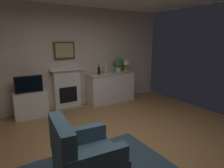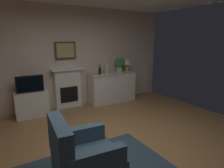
{
  "view_description": "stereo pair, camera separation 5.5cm",
  "coord_description": "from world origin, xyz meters",
  "px_view_note": "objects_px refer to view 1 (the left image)",
  "views": [
    {
      "loc": [
        -1.68,
        -2.43,
        1.84
      ],
      "look_at": [
        0.23,
        0.67,
        1.0
      ],
      "focal_mm": 30.87,
      "sensor_mm": 36.0,
      "label": 1
    },
    {
      "loc": [
        -1.63,
        -2.46,
        1.84
      ],
      "look_at": [
        0.23,
        0.67,
        1.0
      ],
      "focal_mm": 30.87,
      "sensor_mm": 36.0,
      "label": 2
    }
  ],
  "objects_px": {
    "sideboard_cabinet": "(111,87)",
    "wine_glass_left": "(109,69)",
    "framed_picture": "(64,50)",
    "wine_bottle": "(99,71)",
    "table_lamp": "(126,62)",
    "tv_cabinet": "(31,105)",
    "wine_glass_right": "(116,69)",
    "vase_decorative": "(106,69)",
    "fireplace_unit": "(67,88)",
    "wine_glass_center": "(113,69)",
    "tv_set": "(29,84)",
    "potted_plant_small": "(119,64)",
    "armchair": "(84,158)"
  },
  "relations": [
    {
      "from": "framed_picture",
      "to": "wine_bottle",
      "type": "xyz_separation_m",
      "value": [
        0.88,
        -0.25,
        -0.58
      ]
    },
    {
      "from": "wine_glass_center",
      "to": "potted_plant_small",
      "type": "bearing_deg",
      "value": 18.64
    },
    {
      "from": "table_lamp",
      "to": "wine_glass_right",
      "type": "height_order",
      "value": "table_lamp"
    },
    {
      "from": "wine_bottle",
      "to": "tv_cabinet",
      "type": "bearing_deg",
      "value": 178.84
    },
    {
      "from": "sideboard_cabinet",
      "to": "wine_glass_left",
      "type": "bearing_deg",
      "value": 154.28
    },
    {
      "from": "wine_glass_right",
      "to": "vase_decorative",
      "type": "bearing_deg",
      "value": -179.27
    },
    {
      "from": "armchair",
      "to": "wine_glass_left",
      "type": "bearing_deg",
      "value": 54.26
    },
    {
      "from": "wine_glass_left",
      "to": "armchair",
      "type": "xyz_separation_m",
      "value": [
        -2.01,
        -2.8,
        -0.62
      ]
    },
    {
      "from": "wine_glass_left",
      "to": "vase_decorative",
      "type": "distance_m",
      "value": 0.16
    },
    {
      "from": "armchair",
      "to": "potted_plant_small",
      "type": "bearing_deg",
      "value": 49.8
    },
    {
      "from": "sideboard_cabinet",
      "to": "vase_decorative",
      "type": "xyz_separation_m",
      "value": [
        -0.21,
        -0.05,
        0.58
      ]
    },
    {
      "from": "fireplace_unit",
      "to": "wine_bottle",
      "type": "distance_m",
      "value": 1.01
    },
    {
      "from": "table_lamp",
      "to": "sideboard_cabinet",
      "type": "bearing_deg",
      "value": -180.0
    },
    {
      "from": "sideboard_cabinet",
      "to": "wine_glass_center",
      "type": "xyz_separation_m",
      "value": [
        0.04,
        -0.04,
        0.56
      ]
    },
    {
      "from": "vase_decorative",
      "to": "potted_plant_small",
      "type": "distance_m",
      "value": 0.52
    },
    {
      "from": "tv_cabinet",
      "to": "fireplace_unit",
      "type": "bearing_deg",
      "value": 9.45
    },
    {
      "from": "framed_picture",
      "to": "wine_glass_center",
      "type": "xyz_separation_m",
      "value": [
        1.34,
        -0.26,
        -0.56
      ]
    },
    {
      "from": "vase_decorative",
      "to": "tv_set",
      "type": "distance_m",
      "value": 2.08
    },
    {
      "from": "sideboard_cabinet",
      "to": "wine_glass_center",
      "type": "distance_m",
      "value": 0.56
    },
    {
      "from": "tv_cabinet",
      "to": "tv_set",
      "type": "xyz_separation_m",
      "value": [
        -0.0,
        -0.02,
        0.51
      ]
    },
    {
      "from": "wine_bottle",
      "to": "vase_decorative",
      "type": "bearing_deg",
      "value": -7.41
    },
    {
      "from": "table_lamp",
      "to": "wine_glass_center",
      "type": "distance_m",
      "value": 0.52
    },
    {
      "from": "sideboard_cabinet",
      "to": "table_lamp",
      "type": "bearing_deg",
      "value": 0.0
    },
    {
      "from": "potted_plant_small",
      "to": "wine_glass_left",
      "type": "bearing_deg",
      "value": -178.17
    },
    {
      "from": "armchair",
      "to": "wine_glass_center",
      "type": "bearing_deg",
      "value": 52.07
    },
    {
      "from": "sideboard_cabinet",
      "to": "wine_glass_center",
      "type": "bearing_deg",
      "value": -44.49
    },
    {
      "from": "wine_bottle",
      "to": "armchair",
      "type": "bearing_deg",
      "value": -121.24
    },
    {
      "from": "table_lamp",
      "to": "tv_cabinet",
      "type": "xyz_separation_m",
      "value": [
        -2.81,
        0.02,
        -0.85
      ]
    },
    {
      "from": "fireplace_unit",
      "to": "potted_plant_small",
      "type": "xyz_separation_m",
      "value": [
        1.59,
        -0.13,
        0.59
      ]
    },
    {
      "from": "framed_picture",
      "to": "wine_glass_right",
      "type": "relative_size",
      "value": 3.33
    },
    {
      "from": "wine_glass_center",
      "to": "vase_decorative",
      "type": "bearing_deg",
      "value": -177.51
    },
    {
      "from": "wine_glass_center",
      "to": "potted_plant_small",
      "type": "height_order",
      "value": "potted_plant_small"
    },
    {
      "from": "vase_decorative",
      "to": "tv_set",
      "type": "xyz_separation_m",
      "value": [
        -2.07,
        0.04,
        -0.21
      ]
    },
    {
      "from": "wine_glass_left",
      "to": "vase_decorative",
      "type": "relative_size",
      "value": 0.59
    },
    {
      "from": "fireplace_unit",
      "to": "wine_glass_left",
      "type": "xyz_separation_m",
      "value": [
        1.23,
        -0.14,
        0.46
      ]
    },
    {
      "from": "wine_glass_left",
      "to": "wine_bottle",
      "type": "bearing_deg",
      "value": -170.87
    },
    {
      "from": "sideboard_cabinet",
      "to": "armchair",
      "type": "bearing_deg",
      "value": -127.01
    },
    {
      "from": "wine_glass_left",
      "to": "armchair",
      "type": "bearing_deg",
      "value": -125.74
    },
    {
      "from": "tv_set",
      "to": "fireplace_unit",
      "type": "bearing_deg",
      "value": 10.77
    },
    {
      "from": "wine_glass_left",
      "to": "vase_decorative",
      "type": "bearing_deg",
      "value": -149.17
    },
    {
      "from": "tv_cabinet",
      "to": "armchair",
      "type": "relative_size",
      "value": 0.82
    },
    {
      "from": "fireplace_unit",
      "to": "potted_plant_small",
      "type": "height_order",
      "value": "potted_plant_small"
    },
    {
      "from": "wine_glass_left",
      "to": "tv_set",
      "type": "height_order",
      "value": "wine_glass_left"
    },
    {
      "from": "wine_glass_center",
      "to": "tv_set",
      "type": "relative_size",
      "value": 0.27
    },
    {
      "from": "table_lamp",
      "to": "wine_bottle",
      "type": "bearing_deg",
      "value": -178.64
    },
    {
      "from": "table_lamp",
      "to": "tv_cabinet",
      "type": "distance_m",
      "value": 2.94
    },
    {
      "from": "tv_set",
      "to": "potted_plant_small",
      "type": "bearing_deg",
      "value": 1.19
    },
    {
      "from": "table_lamp",
      "to": "potted_plant_small",
      "type": "distance_m",
      "value": 0.25
    },
    {
      "from": "sideboard_cabinet",
      "to": "potted_plant_small",
      "type": "xyz_separation_m",
      "value": [
        0.29,
        0.05,
        0.7
      ]
    },
    {
      "from": "wine_glass_left",
      "to": "wine_glass_right",
      "type": "distance_m",
      "value": 0.23
    }
  ]
}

